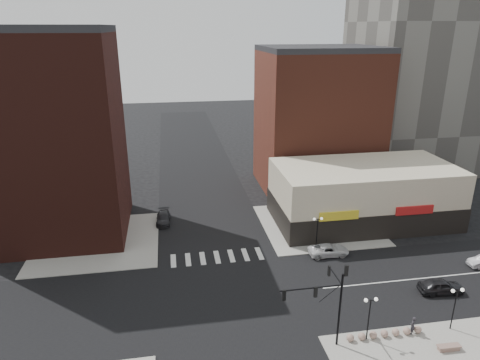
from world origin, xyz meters
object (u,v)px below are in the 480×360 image
object	(u,v)px
traffic_signal	(328,294)
dark_sedan_east	(441,286)
dark_sedan_north	(163,218)
street_lamp_se_a	(370,308)
stone_bench	(449,347)
pedestrian	(413,325)
street_lamp_ne	(318,225)
white_suv	(329,250)
street_lamp_se_b	(456,299)

from	to	relation	value
traffic_signal	dark_sedan_east	distance (m)	15.74
dark_sedan_north	dark_sedan_east	bearing A→B (deg)	-35.82
street_lamp_se_a	dark_sedan_east	xyz separation A→B (m)	(10.51, 5.31, -2.53)
stone_bench	pedestrian	bearing A→B (deg)	130.81
street_lamp_ne	street_lamp_se_a	bearing A→B (deg)	-93.58
street_lamp_se_a	pedestrian	xyz separation A→B (m)	(4.24, 0.00, -2.33)
street_lamp_se_a	white_suv	distance (m)	14.87
street_lamp_se_a	street_lamp_se_b	world-z (taller)	same
dark_sedan_north	pedestrian	world-z (taller)	pedestrian
pedestrian	street_lamp_se_b	bearing A→B (deg)	135.01
street_lamp_se_a	dark_sedan_north	world-z (taller)	street_lamp_se_a
traffic_signal	street_lamp_ne	world-z (taller)	traffic_signal
white_suv	pedestrian	distance (m)	14.67
dark_sedan_north	street_lamp_ne	bearing A→B (deg)	-28.77
street_lamp_se_b	traffic_signal	bearing A→B (deg)	179.18
traffic_signal	street_lamp_se_a	bearing A→B (deg)	-2.57
traffic_signal	dark_sedan_east	bearing A→B (deg)	19.79
dark_sedan_north	stone_bench	xyz separation A→B (m)	(23.47, -29.30, -0.30)
traffic_signal	street_lamp_se_b	world-z (taller)	traffic_signal
street_lamp_se_b	white_suv	bearing A→B (deg)	112.45
white_suv	street_lamp_ne	bearing A→B (deg)	34.39
street_lamp_se_b	pedestrian	world-z (taller)	street_lamp_se_b
traffic_signal	stone_bench	bearing A→B (deg)	-14.55
street_lamp_se_b	dark_sedan_north	bearing A→B (deg)	133.24
pedestrian	stone_bench	distance (m)	3.15
dark_sedan_east	dark_sedan_north	world-z (taller)	dark_sedan_east
white_suv	dark_sedan_east	bearing A→B (deg)	-136.79
white_suv	street_lamp_se_b	bearing A→B (deg)	-157.11
pedestrian	dark_sedan_north	bearing A→B (deg)	-96.30
street_lamp_ne	pedestrian	xyz separation A→B (m)	(3.24, -16.00, -2.33)
street_lamp_se_b	pedestrian	distance (m)	4.42
traffic_signal	dark_sedan_north	size ratio (longest dim) A/B	1.69
traffic_signal	dark_sedan_east	xyz separation A→B (m)	(14.28, 5.14, -4.20)
street_lamp_se_b	dark_sedan_east	distance (m)	6.39
stone_bench	street_lamp_se_b	bearing A→B (deg)	54.92
street_lamp_ne	white_suv	distance (m)	3.19
stone_bench	street_lamp_se_a	bearing A→B (deg)	160.70
street_lamp_se_a	stone_bench	bearing A→B (deg)	-21.32
traffic_signal	street_lamp_se_b	xyz separation A→B (m)	(11.76, -0.17, -1.67)
street_lamp_se_b	street_lamp_ne	distance (m)	17.46
traffic_signal	white_suv	world-z (taller)	traffic_signal
street_lamp_se_b	stone_bench	size ratio (longest dim) A/B	2.10
dark_sedan_east	dark_sedan_north	bearing A→B (deg)	57.65
street_lamp_se_a	stone_bench	distance (m)	7.25
street_lamp_se_b	white_suv	xyz separation A→B (m)	(-5.99, 14.50, -2.63)
street_lamp_se_b	street_lamp_ne	size ratio (longest dim) A/B	1.00
white_suv	pedestrian	size ratio (longest dim) A/B	2.83
street_lamp_ne	pedestrian	world-z (taller)	street_lamp_ne
traffic_signal	dark_sedan_north	bearing A→B (deg)	116.85
street_lamp_ne	white_suv	world-z (taller)	street_lamp_ne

